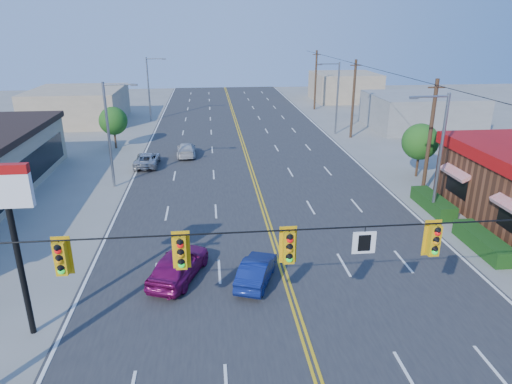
{
  "coord_description": "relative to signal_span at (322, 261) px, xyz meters",
  "views": [
    {
      "loc": [
        -3.53,
        -12.45,
        11.91
      ],
      "look_at": [
        -0.77,
        13.68,
        2.2
      ],
      "focal_mm": 32.0,
      "sensor_mm": 36.0,
      "label": 1
    }
  ],
  "objects": [
    {
      "name": "streetlight_ne",
      "position": [
        10.91,
        38.0,
        -0.37
      ],
      "size": [
        2.55,
        0.25,
        8.0
      ],
      "color": "gray",
      "rests_on": "ground"
    },
    {
      "name": "car_white",
      "position": [
        -5.6,
        30.12,
        -4.27
      ],
      "size": [
        1.82,
        4.27,
        1.23
      ],
      "primitive_type": "imported",
      "rotation": [
        0.0,
        0.0,
        3.17
      ],
      "color": "silver",
      "rests_on": "ground"
    },
    {
      "name": "car_blue",
      "position": [
        -1.36,
        6.85,
        -4.27
      ],
      "size": [
        2.51,
        3.97,
        1.23
      ],
      "primitive_type": "imported",
      "rotation": [
        0.0,
        0.0,
        2.79
      ],
      "color": "navy",
      "rests_on": "ground"
    },
    {
      "name": "tree_kfc_rear",
      "position": [
        13.62,
        22.0,
        -1.95
      ],
      "size": [
        2.94,
        2.94,
        4.41
      ],
      "color": "#47301E",
      "rests_on": "ground"
    },
    {
      "name": "car_silver",
      "position": [
        -8.93,
        27.14,
        -4.29
      ],
      "size": [
        2.04,
        4.34,
        1.2
      ],
      "primitive_type": "imported",
      "rotation": [
        0.0,
        0.0,
        3.13
      ],
      "color": "#A7A8AC",
      "rests_on": "ground"
    },
    {
      "name": "utility_pole_near",
      "position": [
        12.32,
        18.0,
        -0.69
      ],
      "size": [
        0.28,
        0.28,
        8.4
      ],
      "primitive_type": "cylinder",
      "color": "#47301E",
      "rests_on": "ground"
    },
    {
      "name": "utility_pole_mid",
      "position": [
        12.32,
        36.0,
        -0.69
      ],
      "size": [
        0.28,
        0.28,
        8.4
      ],
      "primitive_type": "cylinder",
      "color": "#47301E",
      "rests_on": "ground"
    },
    {
      "name": "car_magenta",
      "position": [
        -5.13,
        7.59,
        -4.12
      ],
      "size": [
        3.26,
        4.84,
        1.53
      ],
      "primitive_type": "imported",
      "rotation": [
        0.0,
        0.0,
        2.79
      ],
      "color": "#780D4E",
      "rests_on": "ground"
    },
    {
      "name": "ground",
      "position": [
        0.12,
        0.0,
        -4.89
      ],
      "size": [
        160.0,
        160.0,
        0.0
      ],
      "primitive_type": "plane",
      "color": "gray",
      "rests_on": "ground"
    },
    {
      "name": "streetlight_sw",
      "position": [
        -10.67,
        22.0,
        -0.37
      ],
      "size": [
        2.55,
        0.25,
        8.0
      ],
      "color": "gray",
      "rests_on": "ground"
    },
    {
      "name": "utility_pole_far",
      "position": [
        12.32,
        54.0,
        -0.69
      ],
      "size": [
        0.28,
        0.28,
        8.4
      ],
      "primitive_type": "cylinder",
      "color": "#47301E",
      "rests_on": "ground"
    },
    {
      "name": "bld_east_far",
      "position": [
        19.12,
        62.0,
        -2.69
      ],
      "size": [
        10.0,
        10.0,
        4.4
      ],
      "primitive_type": "cube",
      "color": "tan",
      "rests_on": "ground"
    },
    {
      "name": "signal_span",
      "position": [
        0.0,
        0.0,
        0.0
      ],
      "size": [
        24.32,
        0.34,
        9.0
      ],
      "color": "#47301E",
      "rests_on": "ground"
    },
    {
      "name": "pizza_hut_sign",
      "position": [
        -10.88,
        4.0,
        0.3
      ],
      "size": [
        1.9,
        0.3,
        6.85
      ],
      "color": "black",
      "rests_on": "ground"
    },
    {
      "name": "streetlight_nw",
      "position": [
        -10.67,
        48.0,
        -0.37
      ],
      "size": [
        2.55,
        0.25,
        8.0
      ],
      "color": "gray",
      "rests_on": "ground"
    },
    {
      "name": "road",
      "position": [
        0.12,
        20.0,
        -4.86
      ],
      "size": [
        20.0,
        120.0,
        0.06
      ],
      "primitive_type": "cube",
      "color": "#2D2D30",
      "rests_on": "ground"
    },
    {
      "name": "bld_east_mid",
      "position": [
        22.12,
        40.0,
        -2.89
      ],
      "size": [
        12.0,
        10.0,
        4.0
      ],
      "primitive_type": "cube",
      "color": "gray",
      "rests_on": "ground"
    },
    {
      "name": "bld_west_far",
      "position": [
        -19.88,
        48.0,
        -2.79
      ],
      "size": [
        11.0,
        12.0,
        4.2
      ],
      "primitive_type": "cube",
      "color": "tan",
      "rests_on": "ground"
    },
    {
      "name": "tree_west",
      "position": [
        -12.88,
        34.0,
        -2.09
      ],
      "size": [
        2.8,
        2.8,
        4.2
      ],
      "color": "#47301E",
      "rests_on": "ground"
    },
    {
      "name": "streetlight_se",
      "position": [
        10.91,
        14.0,
        -0.37
      ],
      "size": [
        2.55,
        0.25,
        8.0
      ],
      "color": "gray",
      "rests_on": "ground"
    }
  ]
}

